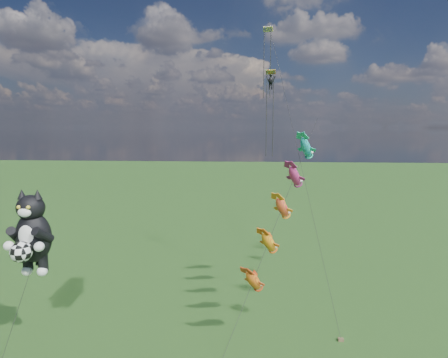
{
  "coord_description": "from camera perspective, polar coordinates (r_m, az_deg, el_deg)",
  "views": [
    {
      "loc": [
        12.19,
        -25.0,
        15.81
      ],
      "look_at": [
        9.67,
        9.46,
        11.07
      ],
      "focal_mm": 30.0,
      "sensor_mm": 36.0,
      "label": 1
    }
  ],
  "objects": [
    {
      "name": "parafoil_rig",
      "position": [
        40.86,
        7.31,
        14.36
      ],
      "size": [
        5.9,
        16.77,
        27.43
      ],
      "rotation": [
        0.0,
        0.0,
        0.39
      ],
      "color": "brown",
      "rests_on": "ground"
    },
    {
      "name": "cat_kite_rig",
      "position": [
        29.81,
        -27.29,
        -7.28
      ],
      "size": [
        3.13,
        4.33,
        11.57
      ],
      "rotation": [
        0.0,
        0.0,
        -0.43
      ],
      "color": "brown",
      "rests_on": "ground"
    },
    {
      "name": "ground",
      "position": [
        31.99,
        -20.44,
        -22.33
      ],
      "size": [
        300.0,
        300.0,
        0.0
      ],
      "primitive_type": "plane",
      "color": "#12380E"
    },
    {
      "name": "fish_windsock_rig",
      "position": [
        30.59,
        8.84,
        -4.39
      ],
      "size": [
        8.41,
        13.69,
        16.73
      ],
      "rotation": [
        0.0,
        0.0,
        -0.22
      ],
      "color": "brown",
      "rests_on": "ground"
    }
  ]
}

